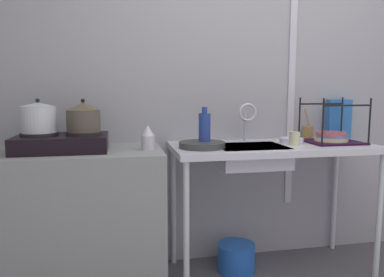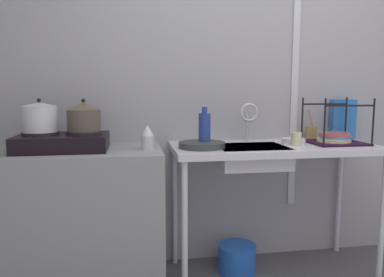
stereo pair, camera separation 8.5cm
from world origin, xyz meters
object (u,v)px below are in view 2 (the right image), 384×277
Objects in this scene: pot_on_left_burner at (40,117)px; cup_by_rack at (296,139)px; pot_on_right_burner at (84,117)px; frying_pan at (202,145)px; faucet at (248,116)px; small_bowl_on_drainboard at (293,141)px; utensil_jar at (311,133)px; percolator at (148,137)px; bucket_on_floor at (237,258)px; cereal_box at (343,119)px; dish_rack at (335,138)px; bottle_by_sink at (205,130)px; sink_basin at (251,156)px; stove at (63,142)px.

pot_on_left_burner is 2.31× the size of cup_by_rack.
frying_pan is at bearing -3.72° from pot_on_right_burner.
faucet is (1.32, 0.13, -0.02)m from pot_on_left_burner.
small_bowl_on_drainboard is 0.71× the size of utensil_jar.
percolator is at bearing -165.04° from faucet.
bucket_on_floor is at bearing -136.49° from faucet.
dish_rack is at bearing -126.71° from cereal_box.
pot_on_left_burner is at bearing 177.25° from frying_pan.
utensil_jar is (0.85, 0.25, -0.06)m from bottle_by_sink.
cup_by_rack is at bearing -3.16° from sink_basin.
sink_basin is (1.29, -0.04, -0.27)m from pot_on_left_burner.
sink_basin is (1.17, -0.04, -0.12)m from stove.
sink_basin is 0.73m from bucket_on_floor.
faucet reaches higher than sink_basin.
pot_on_right_burner is 0.74m from bottle_by_sink.
sink_basin is 0.34m from small_bowl_on_drainboard.
pot_on_left_burner is at bearing 175.25° from percolator.
bottle_by_sink is (0.74, -0.02, -0.09)m from pot_on_right_burner.
sink_basin is 0.62m from utensil_jar.
dish_rack is 0.24m from utensil_jar.
sink_basin is (0.66, 0.02, -0.14)m from percolator.
stove is at bearing 177.97° from cup_by_rack.
small_bowl_on_drainboard is (1.49, 0.03, -0.03)m from stove.
cup_by_rack is at bearing -35.03° from faucet.
sink_basin is at bearing 1.45° from percolator.
dish_rack is 4.08× the size of cup_by_rack.
dish_rack is (1.89, 0.01, -0.16)m from pot_on_left_burner.
pot_on_right_burner is 0.45× the size of sink_basin.
percolator is (0.38, -0.05, -0.13)m from pot_on_right_burner.
stove is at bearing 0.00° from pot_on_left_burner.
faucet is at bearing 79.31° from sink_basin.
faucet is at bearing 7.11° from pot_on_right_burner.
pot_on_right_burner is at bearing 172.11° from percolator.
small_bowl_on_drainboard is 0.62× the size of bottle_by_sink.
percolator is 0.99m from small_bowl_on_drainboard.
sink_basin is at bearing 176.84° from cup_by_rack.
bucket_on_floor is at bearing 164.39° from cup_by_rack.
bottle_by_sink is at bearing -1.58° from pot_on_right_burner.
frying_pan is 1.00× the size of cereal_box.
frying_pan is 1.33× the size of utensil_jar.
bucket_on_floor is (0.27, 0.09, -0.81)m from frying_pan.
small_bowl_on_drainboard is at bearing 7.18° from frying_pan.
cereal_box is 1.32× the size of utensil_jar.
pot_on_left_burner reaches higher than bucket_on_floor.
sink_basin is 0.61m from dish_rack.
faucet is 1.73× the size of small_bowl_on_drainboard.
cereal_box is (0.76, 0.10, -0.04)m from faucet.
faucet is at bearing -169.03° from utensil_jar.
stove is 0.51m from percolator.
stove is 0.20m from pot_on_left_burner.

